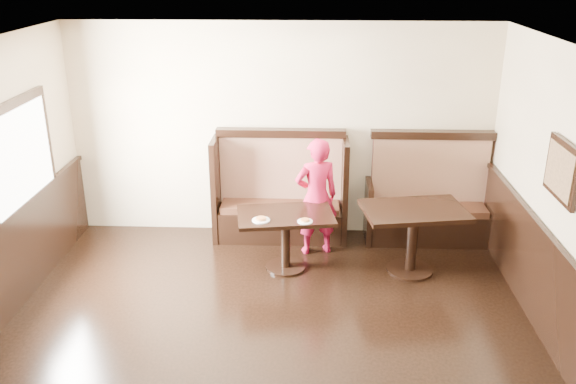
# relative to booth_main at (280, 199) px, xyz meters

# --- Properties ---
(room_shell) EXTENTS (7.00, 7.00, 7.00)m
(room_shell) POSITION_rel_booth_main_xyz_m (-0.30, -3.01, 0.14)
(room_shell) COLOR beige
(room_shell) RESTS_ON ground
(booth_main) EXTENTS (1.75, 0.72, 1.45)m
(booth_main) POSITION_rel_booth_main_xyz_m (0.00, 0.00, 0.00)
(booth_main) COLOR black
(booth_main) RESTS_ON ground
(booth_neighbor) EXTENTS (1.65, 0.72, 1.45)m
(booth_neighbor) POSITION_rel_booth_main_xyz_m (1.95, -0.00, -0.05)
(booth_neighbor) COLOR black
(booth_neighbor) RESTS_ON ground
(table_main) EXTENTS (1.21, 0.86, 0.71)m
(table_main) POSITION_rel_booth_main_xyz_m (0.11, -0.92, 0.02)
(table_main) COLOR black
(table_main) RESTS_ON ground
(table_neighbor) EXTENTS (1.28, 0.95, 0.81)m
(table_neighbor) POSITION_rel_booth_main_xyz_m (1.60, -0.93, 0.08)
(table_neighbor) COLOR black
(table_neighbor) RESTS_ON ground
(child) EXTENTS (0.63, 0.50, 1.50)m
(child) POSITION_rel_booth_main_xyz_m (0.47, -0.46, 0.22)
(child) COLOR #BB133C
(child) RESTS_ON ground
(pizza_plate_left) EXTENTS (0.21, 0.21, 0.04)m
(pizza_plate_left) POSITION_rel_booth_main_xyz_m (-0.16, -1.12, 0.20)
(pizza_plate_left) COLOR white
(pizza_plate_left) RESTS_ON table_main
(pizza_plate_right) EXTENTS (0.18, 0.18, 0.03)m
(pizza_plate_right) POSITION_rel_booth_main_xyz_m (0.34, -1.13, 0.20)
(pizza_plate_right) COLOR white
(pizza_plate_right) RESTS_ON table_main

